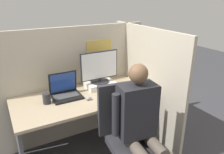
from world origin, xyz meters
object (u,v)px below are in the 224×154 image
object	(u,v)px
office_chair	(128,134)
stapler	(136,83)
paper_box	(100,84)
pen_cup	(47,98)
person	(141,123)
monitor	(99,67)
laptop	(66,92)
carrot_toy	(105,97)

from	to	relation	value
office_chair	stapler	bearing A→B (deg)	49.97
paper_box	pen_cup	xyz separation A→B (m)	(-0.69, -0.13, 0.02)
stapler	person	size ratio (longest dim) A/B	0.12
paper_box	monitor	size ratio (longest dim) A/B	0.72
person	pen_cup	bearing A→B (deg)	129.47
person	pen_cup	distance (m)	1.02
paper_box	laptop	size ratio (longest dim) A/B	1.08
paper_box	stapler	world-z (taller)	paper_box
laptop	carrot_toy	distance (m)	0.45
pen_cup	carrot_toy	bearing A→B (deg)	-18.72
laptop	stapler	size ratio (longest dim) A/B	2.07
person	paper_box	bearing A→B (deg)	87.65
carrot_toy	pen_cup	world-z (taller)	pen_cup
monitor	pen_cup	world-z (taller)	monitor
paper_box	pen_cup	bearing A→B (deg)	-169.30
laptop	carrot_toy	xyz separation A→B (m)	(0.36, -0.26, -0.03)
laptop	carrot_toy	size ratio (longest dim) A/B	2.00
person	monitor	bearing A→B (deg)	87.66
laptop	pen_cup	world-z (taller)	laptop
monitor	pen_cup	bearing A→B (deg)	-169.08
monitor	paper_box	bearing A→B (deg)	-90.00
monitor	stapler	world-z (taller)	monitor
laptop	carrot_toy	bearing A→B (deg)	-35.93
stapler	carrot_toy	xyz separation A→B (m)	(-0.54, -0.16, -0.00)
laptop	office_chair	xyz separation A→B (m)	(0.40, -0.68, -0.27)
monitor	office_chair	distance (m)	0.89
paper_box	monitor	bearing A→B (deg)	90.00
paper_box	stapler	distance (m)	0.46
person	pen_cup	world-z (taller)	person
carrot_toy	office_chair	size ratio (longest dim) A/B	0.16
laptop	office_chair	size ratio (longest dim) A/B	0.32
laptop	person	bearing A→B (deg)	-63.52
monitor	laptop	world-z (taller)	monitor
pen_cup	office_chair	bearing A→B (deg)	-44.75
paper_box	person	distance (m)	0.92
carrot_toy	person	xyz separation A→B (m)	(0.06, -0.59, -0.02)
monitor	carrot_toy	xyz separation A→B (m)	(-0.10, -0.33, -0.23)
paper_box	monitor	distance (m)	0.22
laptop	pen_cup	distance (m)	0.23
carrot_toy	person	world-z (taller)	person
office_chair	paper_box	bearing A→B (deg)	85.49
laptop	person	world-z (taller)	person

